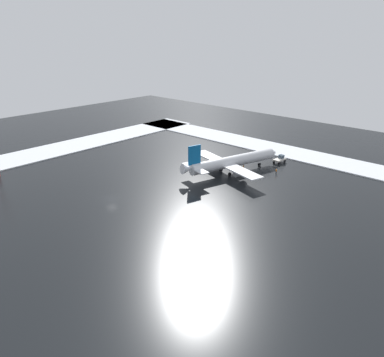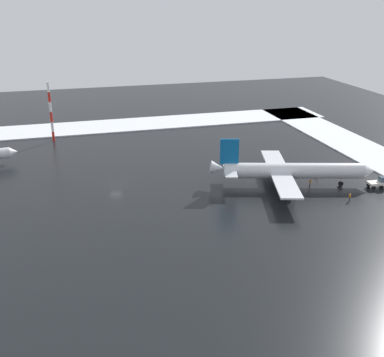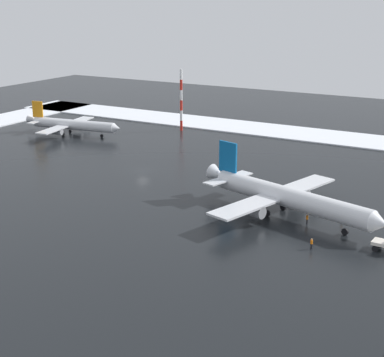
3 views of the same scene
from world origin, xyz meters
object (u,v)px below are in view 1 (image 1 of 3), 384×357
(ground_crew_near_tug, at_px, (239,161))
(ground_crew_by_nose_gear, at_px, (243,167))
(airplane_far_rear, at_px, (231,162))
(ground_crew_beside_wing, at_px, (276,171))
(pushback_tug, at_px, (280,159))

(ground_crew_near_tug, xyz_separation_m, ground_crew_by_nose_gear, (4.41, 4.74, 0.00))
(ground_crew_near_tug, height_order, ground_crew_by_nose_gear, same)
(airplane_far_rear, xyz_separation_m, ground_crew_beside_wing, (-8.17, 10.91, -2.54))
(ground_crew_by_nose_gear, bearing_deg, ground_crew_near_tug, -118.36)
(ground_crew_near_tug, height_order, ground_crew_beside_wing, same)
(airplane_far_rear, distance_m, ground_crew_by_nose_gear, 5.26)
(pushback_tug, xyz_separation_m, ground_crew_by_nose_gear, (14.06, -4.68, -0.31))
(pushback_tug, bearing_deg, airplane_far_rear, 165.45)
(airplane_far_rear, height_order, ground_crew_by_nose_gear, airplane_far_rear)
(ground_crew_beside_wing, bearing_deg, ground_crew_by_nose_gear, -39.08)
(ground_crew_beside_wing, distance_m, ground_crew_by_nose_gear, 10.08)
(airplane_far_rear, relative_size, pushback_tug, 7.39)
(pushback_tug, xyz_separation_m, ground_crew_beside_wing, (10.22, 4.64, -0.31))
(airplane_far_rear, relative_size, ground_crew_beside_wing, 20.54)
(ground_crew_near_tug, bearing_deg, airplane_far_rear, -34.10)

